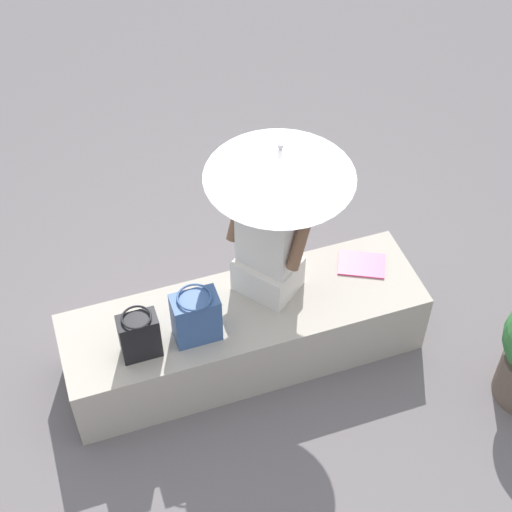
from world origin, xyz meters
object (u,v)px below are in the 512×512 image
(parasol, at_px, (280,163))
(handbag_black, at_px, (196,317))
(person_seated, at_px, (268,240))
(tote_bag_canvas, at_px, (139,335))
(magazine, at_px, (362,264))

(parasol, bearing_deg, handbag_black, -157.29)
(person_seated, height_order, parasol, parasol)
(tote_bag_canvas, bearing_deg, magazine, 8.47)
(tote_bag_canvas, xyz_separation_m, magazine, (1.41, 0.21, -0.15))
(person_seated, distance_m, parasol, 0.54)
(person_seated, relative_size, tote_bag_canvas, 2.87)
(parasol, height_order, tote_bag_canvas, parasol)
(person_seated, bearing_deg, tote_bag_canvas, -163.87)
(tote_bag_canvas, bearing_deg, parasol, 15.91)
(person_seated, relative_size, magazine, 3.21)
(person_seated, distance_m, tote_bag_canvas, 0.88)
(handbag_black, distance_m, tote_bag_canvas, 0.32)
(magazine, bearing_deg, tote_bag_canvas, -145.03)
(person_seated, xyz_separation_m, tote_bag_canvas, (-0.81, -0.24, -0.24))
(parasol, xyz_separation_m, magazine, (0.53, -0.04, -0.91))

